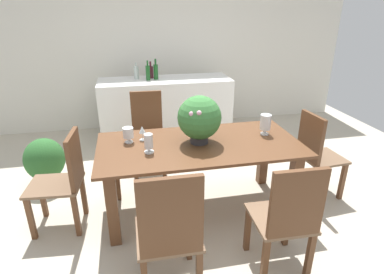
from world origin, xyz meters
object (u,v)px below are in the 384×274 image
object	(u,v)px
chair_head_end	(65,178)
wine_bottle_tall	(156,71)
chair_near_right	(287,217)
potted_plant_floor	(45,160)
chair_foot_end	(316,152)
flower_centerpiece	(200,118)
chair_far_left	(148,129)
crystal_vase_right	(265,122)
wine_glass	(142,130)
crystal_vase_center_near	(149,142)
wine_bottle_green	(136,72)
dining_table	(200,156)
crystal_vase_left	(128,133)
kitchen_counter	(166,110)
chair_near_left	(170,231)
wine_bottle_amber	(151,72)
wine_bottle_dark	(148,73)

from	to	relation	value
chair_head_end	wine_bottle_tall	size ratio (longest dim) A/B	3.17
chair_near_right	potted_plant_floor	bearing A→B (deg)	-39.38
chair_head_end	chair_foot_end	world-z (taller)	chair_foot_end
flower_centerpiece	potted_plant_floor	xyz separation A→B (m)	(-1.65, 0.81, -0.68)
chair_far_left	crystal_vase_right	distance (m)	1.48
chair_head_end	wine_glass	size ratio (longest dim) A/B	6.40
crystal_vase_center_near	wine_glass	xyz separation A→B (m)	(-0.04, 0.30, 0.00)
chair_far_left	wine_bottle_green	xyz separation A→B (m)	(-0.06, 1.08, 0.50)
crystal_vase_right	wine_bottle_tall	xyz separation A→B (m)	(-0.92, 1.87, 0.20)
chair_head_end	potted_plant_floor	size ratio (longest dim) A/B	1.64
dining_table	wine_glass	world-z (taller)	wine_glass
chair_head_end	flower_centerpiece	xyz separation A→B (m)	(1.27, 0.03, 0.47)
crystal_vase_right	potted_plant_floor	distance (m)	2.54
chair_foot_end	crystal_vase_left	size ratio (longest dim) A/B	6.29
kitchen_counter	wine_bottle_tall	bearing A→B (deg)	171.24
chair_near_left	crystal_vase_left	xyz separation A→B (m)	(-0.23, 1.16, 0.27)
chair_head_end	crystal_vase_right	world-z (taller)	crystal_vase_right
wine_glass	chair_far_left	bearing A→B (deg)	82.76
wine_bottle_tall	chair_foot_end	bearing A→B (deg)	-52.93
crystal_vase_left	wine_bottle_amber	world-z (taller)	wine_bottle_amber
crystal_vase_right	wine_glass	xyz separation A→B (m)	(-1.24, 0.10, -0.02)
kitchen_counter	dining_table	bearing A→B (deg)	-87.56
flower_centerpiece	wine_bottle_dark	bearing A→B (deg)	99.89
chair_near_left	crystal_vase_center_near	distance (m)	0.94
chair_near_left	potted_plant_floor	world-z (taller)	chair_near_left
kitchen_counter	potted_plant_floor	world-z (taller)	kitchen_counter
wine_glass	wine_bottle_dark	distance (m)	1.75
chair_near_right	wine_bottle_amber	bearing A→B (deg)	-75.08
chair_head_end	potted_plant_floor	bearing A→B (deg)	-150.77
wine_bottle_green	kitchen_counter	bearing A→B (deg)	-15.74
wine_glass	wine_bottle_amber	bearing A→B (deg)	82.15
chair_foot_end	crystal_vase_center_near	distance (m)	1.81
potted_plant_floor	chair_far_left	bearing A→B (deg)	6.59
crystal_vase_left	wine_glass	world-z (taller)	crystal_vase_left
chair_far_left	crystal_vase_center_near	world-z (taller)	chair_far_left
wine_bottle_amber	wine_bottle_green	bearing A→B (deg)	-178.31
chair_head_end	chair_near_left	xyz separation A→B (m)	(0.83, -0.98, 0.04)
flower_centerpiece	wine_bottle_tall	xyz separation A→B (m)	(-0.21, 1.94, 0.08)
chair_far_left	flower_centerpiece	size ratio (longest dim) A/B	2.17
chair_near_left	wine_bottle_dark	distance (m)	2.96
crystal_vase_right	chair_near_right	bearing A→B (deg)	-104.20
chair_far_left	potted_plant_floor	world-z (taller)	chair_far_left
crystal_vase_left	wine_bottle_dark	xyz separation A→B (m)	(0.34, 1.76, 0.23)
chair_near_right	flower_centerpiece	xyz separation A→B (m)	(-0.44, 1.01, 0.45)
chair_near_left	kitchen_counter	distance (m)	2.96
crystal_vase_center_near	wine_glass	world-z (taller)	crystal_vase_center_near
chair_foot_end	wine_bottle_tall	bearing A→B (deg)	32.60
flower_centerpiece	crystal_vase_center_near	xyz separation A→B (m)	(-0.50, -0.12, -0.15)
kitchen_counter	potted_plant_floor	xyz separation A→B (m)	(-1.57, -1.11, -0.16)
chair_head_end	crystal_vase_center_near	world-z (taller)	chair_head_end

